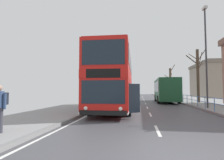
% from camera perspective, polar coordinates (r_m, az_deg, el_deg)
% --- Properties ---
extents(ground, '(15.80, 140.00, 0.20)m').
position_cam_1_polar(ground, '(5.09, 8.60, -21.08)').
color(ground, '#47474C').
extents(double_decker_bus_main, '(3.49, 10.59, 4.51)m').
position_cam_1_polar(double_decker_bus_main, '(14.37, 0.75, -0.25)').
color(double_decker_bus_main, red).
rests_on(double_decker_bus_main, ground).
extents(background_bus_far_lane, '(2.81, 9.31, 3.06)m').
position_cam_1_polar(background_bus_far_lane, '(25.42, 16.64, -2.98)').
color(background_bus_far_lane, '#19512D').
rests_on(background_bus_far_lane, ground).
extents(pedestrian_railing_far_kerb, '(0.05, 32.85, 0.97)m').
position_cam_1_polar(pedestrian_railing_far_kerb, '(19.67, 23.97, -5.36)').
color(pedestrian_railing_far_kerb, '#386BA8').
rests_on(pedestrian_railing_far_kerb, ground).
extents(street_lamp_far_side, '(0.28, 0.60, 8.64)m').
position_cam_1_polar(street_lamp_far_side, '(17.42, 27.62, 8.62)').
color(street_lamp_far_side, '#38383D').
rests_on(street_lamp_far_side, ground).
extents(bare_tree_far_00, '(2.04, 2.10, 6.47)m').
position_cam_1_polar(bare_tree_far_00, '(37.26, 18.03, -0.74)').
color(bare_tree_far_00, '#4C3D2D').
rests_on(bare_tree_far_00, ground).
extents(bare_tree_far_01, '(2.26, 2.80, 6.51)m').
position_cam_1_polar(bare_tree_far_01, '(24.41, 25.56, 1.72)').
color(bare_tree_far_01, '#4C3D2D').
rests_on(bare_tree_far_01, ground).
extents(background_building_01, '(10.14, 13.92, 7.93)m').
position_cam_1_polar(background_building_01, '(48.48, 30.98, 0.00)').
color(background_building_01, gray).
rests_on(background_building_01, ground).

